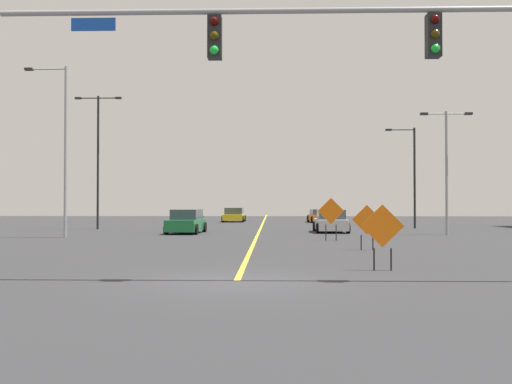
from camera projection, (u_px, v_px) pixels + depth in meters
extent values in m
plane|color=#2D2D30|center=(237.00, 281.00, 13.85)|extent=(133.34, 133.34, 0.00)
cube|color=yellow|center=(263.00, 224.00, 50.87)|extent=(0.16, 74.08, 0.01)
cylinder|color=gray|center=(323.00, 11.00, 13.92)|extent=(15.93, 0.14, 0.14)
cube|color=black|center=(433.00, 36.00, 13.83)|extent=(0.34, 0.32, 1.05)
sphere|color=#3A0503|center=(435.00, 19.00, 13.67)|extent=(0.22, 0.22, 0.22)
sphere|color=#3C3106|center=(435.00, 34.00, 13.66)|extent=(0.22, 0.22, 0.22)
sphere|color=green|center=(435.00, 48.00, 13.65)|extent=(0.22, 0.22, 0.22)
cube|color=black|center=(215.00, 38.00, 13.98)|extent=(0.34, 0.32, 1.05)
sphere|color=#3A0503|center=(214.00, 21.00, 13.82)|extent=(0.22, 0.22, 0.22)
sphere|color=#3C3106|center=(214.00, 36.00, 13.81)|extent=(0.22, 0.22, 0.22)
sphere|color=green|center=(214.00, 50.00, 13.80)|extent=(0.22, 0.22, 0.22)
cube|color=#1447B7|center=(93.00, 24.00, 14.07)|extent=(1.10, 0.03, 0.32)
cylinder|color=black|center=(415.00, 178.00, 42.09)|extent=(0.16, 0.16, 7.43)
cylinder|color=black|center=(401.00, 130.00, 42.18)|extent=(1.90, 0.08, 0.08)
cube|color=#262628|center=(389.00, 130.00, 42.21)|extent=(0.44, 0.24, 0.14)
cylinder|color=gray|center=(447.00, 173.00, 33.61)|extent=(0.16, 0.16, 7.29)
cylinder|color=gray|center=(435.00, 114.00, 33.69)|extent=(1.30, 0.08, 0.08)
cube|color=#262628|center=(424.00, 114.00, 33.71)|extent=(0.44, 0.24, 0.14)
cylinder|color=gray|center=(457.00, 114.00, 33.65)|extent=(1.30, 0.08, 0.08)
cube|color=#262628|center=(468.00, 114.00, 33.64)|extent=(0.44, 0.24, 0.14)
cylinder|color=black|center=(98.00, 162.00, 40.93)|extent=(0.16, 0.16, 9.56)
cylinder|color=black|center=(88.00, 98.00, 41.04)|extent=(1.46, 0.08, 0.08)
cube|color=#262628|center=(78.00, 98.00, 41.06)|extent=(0.44, 0.24, 0.14)
cylinder|color=black|center=(108.00, 98.00, 41.00)|extent=(1.46, 0.08, 0.08)
cube|color=#262628|center=(118.00, 98.00, 40.98)|extent=(0.44, 0.24, 0.14)
cylinder|color=gray|center=(66.00, 152.00, 31.08)|extent=(0.16, 0.16, 9.34)
cylinder|color=gray|center=(47.00, 69.00, 31.19)|extent=(2.05, 0.08, 0.08)
cube|color=#262628|center=(29.00, 69.00, 31.22)|extent=(0.44, 0.24, 0.14)
cube|color=orange|center=(367.00, 220.00, 22.87)|extent=(1.18, 0.22, 1.19)
cylinder|color=black|center=(361.00, 242.00, 22.89)|extent=(0.05, 0.05, 0.60)
cylinder|color=black|center=(373.00, 243.00, 22.81)|extent=(0.05, 0.05, 0.60)
cube|color=orange|center=(331.00, 211.00, 28.57)|extent=(1.32, 0.09, 1.32)
cylinder|color=black|center=(326.00, 233.00, 28.57)|extent=(0.05, 0.05, 0.80)
cylinder|color=black|center=(336.00, 233.00, 28.53)|extent=(0.05, 0.05, 0.80)
cube|color=orange|center=(382.00, 226.00, 15.98)|extent=(1.20, 0.14, 1.21)
cylinder|color=black|center=(374.00, 259.00, 15.99)|extent=(0.05, 0.05, 0.62)
cylinder|color=black|center=(391.00, 259.00, 15.94)|extent=(0.05, 0.05, 0.62)
cube|color=white|center=(190.00, 217.00, 54.55)|extent=(1.98, 4.33, 0.65)
cube|color=#333D47|center=(190.00, 212.00, 54.77)|extent=(1.71, 2.08, 0.48)
cylinder|color=black|center=(177.00, 220.00, 53.12)|extent=(0.24, 0.65, 0.64)
cylinder|color=black|center=(197.00, 220.00, 53.00)|extent=(0.24, 0.65, 0.64)
cylinder|color=black|center=(184.00, 219.00, 56.10)|extent=(0.24, 0.65, 0.64)
cylinder|color=black|center=(202.00, 219.00, 55.98)|extent=(0.24, 0.65, 0.64)
cube|color=gold|center=(234.00, 217.00, 56.43)|extent=(2.00, 4.04, 0.59)
cube|color=#333D47|center=(234.00, 211.00, 56.64)|extent=(1.78, 2.38, 0.64)
cylinder|color=black|center=(223.00, 219.00, 55.08)|extent=(0.23, 0.64, 0.64)
cylinder|color=black|center=(243.00, 219.00, 54.98)|extent=(0.23, 0.64, 0.64)
cylinder|color=black|center=(226.00, 218.00, 57.88)|extent=(0.23, 0.64, 0.64)
cylinder|color=black|center=(245.00, 218.00, 57.78)|extent=(0.23, 0.64, 0.64)
cube|color=#B7BABF|center=(331.00, 224.00, 36.68)|extent=(1.85, 4.28, 0.68)
cube|color=#333D47|center=(331.00, 214.00, 36.48)|extent=(1.66, 2.02, 0.61)
cylinder|color=black|center=(342.00, 226.00, 38.15)|extent=(0.22, 0.64, 0.64)
cylinder|color=black|center=(315.00, 226.00, 38.20)|extent=(0.22, 0.64, 0.64)
cylinder|color=black|center=(348.00, 228.00, 35.15)|extent=(0.22, 0.64, 0.64)
cylinder|color=black|center=(318.00, 228.00, 35.20)|extent=(0.22, 0.64, 0.64)
cube|color=orange|center=(320.00, 218.00, 54.99)|extent=(2.11, 4.51, 0.59)
cube|color=#333D47|center=(320.00, 212.00, 54.78)|extent=(1.83, 2.74, 0.51)
cylinder|color=black|center=(327.00, 219.00, 56.55)|extent=(0.26, 0.65, 0.64)
cylinder|color=black|center=(308.00, 219.00, 56.50)|extent=(0.26, 0.65, 0.64)
cylinder|color=black|center=(332.00, 219.00, 53.47)|extent=(0.26, 0.65, 0.64)
cylinder|color=black|center=(312.00, 219.00, 53.41)|extent=(0.26, 0.65, 0.64)
cube|color=#196B38|center=(186.00, 225.00, 35.39)|extent=(1.99, 4.46, 0.70)
cube|color=#333D47|center=(187.00, 214.00, 35.62)|extent=(1.72, 2.63, 0.61)
cylinder|color=black|center=(166.00, 229.00, 33.93)|extent=(0.25, 0.65, 0.64)
cylinder|color=black|center=(196.00, 229.00, 33.79)|extent=(0.25, 0.65, 0.64)
cylinder|color=black|center=(177.00, 227.00, 36.98)|extent=(0.25, 0.65, 0.64)
cylinder|color=black|center=(204.00, 227.00, 36.85)|extent=(0.25, 0.65, 0.64)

